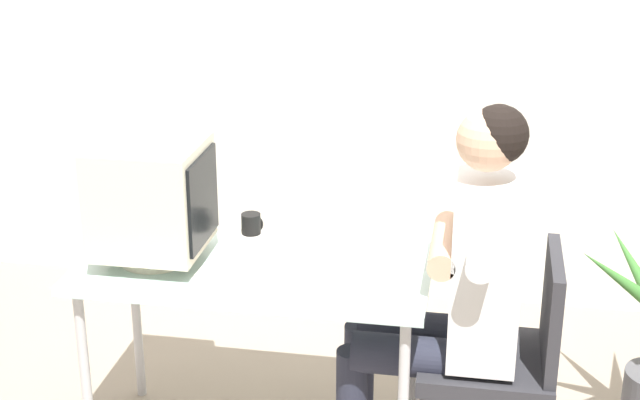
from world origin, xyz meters
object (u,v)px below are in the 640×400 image
object	(u,v)px
crt_monitor	(152,198)
person_seated	(454,282)
keyboard	(238,256)
desk	(255,280)
office_chair	(506,351)
desk_mug	(251,227)

from	to	relation	value
crt_monitor	person_seated	size ratio (longest dim) A/B	0.32
keyboard	person_seated	distance (m)	0.75
desk	keyboard	distance (m)	0.10
person_seated	office_chair	bearing A→B (deg)	-0.00
crt_monitor	office_chair	size ratio (longest dim) A/B	0.51
desk	office_chair	size ratio (longest dim) A/B	1.45
keyboard	office_chair	xyz separation A→B (m)	(0.94, -0.02, -0.27)
desk	desk_mug	bearing A→B (deg)	106.85
crt_monitor	office_chair	world-z (taller)	crt_monitor
crt_monitor	person_seated	xyz separation A→B (m)	(1.03, 0.03, -0.24)
desk	office_chair	xyz separation A→B (m)	(0.87, -0.00, -0.19)
office_chair	desk_mug	xyz separation A→B (m)	(-0.93, 0.19, 0.31)
office_chair	desk_mug	world-z (taller)	desk_mug
keyboard	office_chair	size ratio (longest dim) A/B	0.55
crt_monitor	office_chair	xyz separation A→B (m)	(1.22, 0.03, -0.49)
desk	person_seated	size ratio (longest dim) A/B	0.91
keyboard	office_chair	distance (m)	0.97
crt_monitor	person_seated	bearing A→B (deg)	1.94
office_chair	person_seated	bearing A→B (deg)	180.00
office_chair	desk_mug	distance (m)	1.00
person_seated	desk	bearing A→B (deg)	179.95
desk	crt_monitor	xyz separation A→B (m)	(-0.34, -0.04, 0.30)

